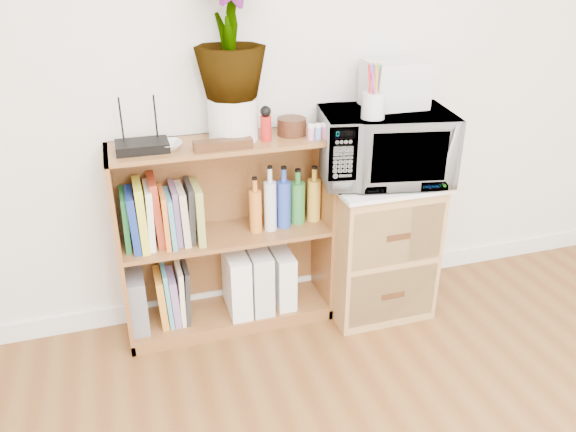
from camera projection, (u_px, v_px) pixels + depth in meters
name	position (u px, v px, depth m)	size (l,w,h in m)	color
skirting_board	(288.00, 286.00, 3.06)	(4.00, 0.02, 0.10)	white
bookshelf	(227.00, 238.00, 2.67)	(1.00, 0.30, 0.95)	brown
wicker_unit	(375.00, 245.00, 2.86)	(0.50, 0.45, 0.70)	#9E7542
microwave	(384.00, 146.00, 2.62)	(0.59, 0.40, 0.33)	white
pen_cup	(373.00, 105.00, 2.42)	(0.10, 0.10, 0.11)	silver
small_appliance	(395.00, 84.00, 2.58)	(0.27, 0.22, 0.21)	silver
router	(142.00, 146.00, 2.35)	(0.22, 0.15, 0.04)	black
white_bowl	(166.00, 146.00, 2.37)	(0.13, 0.13, 0.03)	silver
plant_pot	(233.00, 119.00, 2.46)	(0.22, 0.22, 0.19)	silver
potted_plant	(229.00, 33.00, 2.30)	(0.30, 0.30, 0.54)	#2E6729
trinket_box	(223.00, 145.00, 2.37)	(0.25, 0.06, 0.04)	#361B0E
kokeshi_doll	(266.00, 128.00, 2.46)	(0.05, 0.05, 0.11)	#AD1815
wooden_bowl	(292.00, 126.00, 2.54)	(0.13, 0.13, 0.08)	#32170D
paint_jars	(318.00, 133.00, 2.49)	(0.11, 0.04, 0.05)	pink
file_box	(137.00, 300.00, 2.66)	(0.08, 0.22, 0.28)	slate
magazine_holder_left	(237.00, 281.00, 2.77)	(0.10, 0.26, 0.32)	white
magazine_holder_mid	(258.00, 278.00, 2.80)	(0.10, 0.26, 0.32)	silver
magazine_holder_right	(282.00, 277.00, 2.84)	(0.09, 0.23, 0.29)	white
cookbooks	(162.00, 215.00, 2.52)	(0.35, 0.20, 0.31)	#1B652E
liquor_bottles	(292.00, 198.00, 2.68)	(0.44, 0.07, 0.31)	orange
lower_books	(173.00, 295.00, 2.71)	(0.16, 0.19, 0.29)	orange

